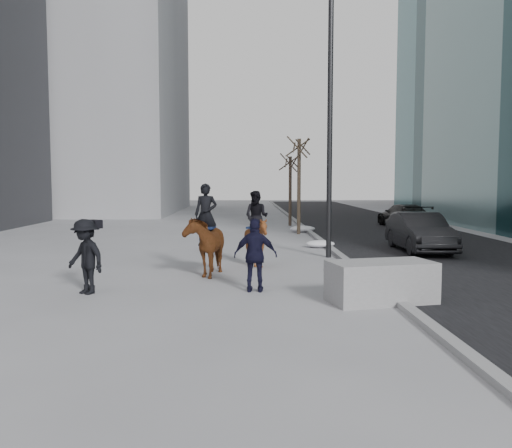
{
  "coord_description": "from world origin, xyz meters",
  "views": [
    {
      "loc": [
        -0.32,
        -13.06,
        2.65
      ],
      "look_at": [
        0.0,
        1.2,
        1.5
      ],
      "focal_mm": 38.0,
      "sensor_mm": 36.0,
      "label": 1
    }
  ],
  "objects_px": {
    "car_near": "(420,232)",
    "mounted_left": "(206,241)",
    "planter": "(381,282)",
    "mounted_right": "(257,236)"
  },
  "relations": [
    {
      "from": "car_near",
      "to": "mounted_left",
      "type": "relative_size",
      "value": 1.72
    },
    {
      "from": "mounted_right",
      "to": "mounted_left",
      "type": "bearing_deg",
      "value": -135.6
    },
    {
      "from": "planter",
      "to": "mounted_right",
      "type": "xyz_separation_m",
      "value": [
        -2.6,
        4.99,
        0.49
      ]
    },
    {
      "from": "planter",
      "to": "car_near",
      "type": "height_order",
      "value": "car_near"
    },
    {
      "from": "mounted_left",
      "to": "planter",
      "type": "bearing_deg",
      "value": -41.21
    },
    {
      "from": "planter",
      "to": "mounted_left",
      "type": "relative_size",
      "value": 0.87
    },
    {
      "from": "car_near",
      "to": "mounted_left",
      "type": "xyz_separation_m",
      "value": [
        -7.63,
        -4.81,
        0.23
      ]
    },
    {
      "from": "planter",
      "to": "mounted_left",
      "type": "distance_m",
      "value": 5.42
    },
    {
      "from": "mounted_left",
      "to": "mounted_right",
      "type": "distance_m",
      "value": 2.05
    },
    {
      "from": "planter",
      "to": "mounted_left",
      "type": "bearing_deg",
      "value": 138.79
    }
  ]
}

